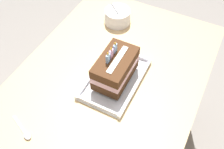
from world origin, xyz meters
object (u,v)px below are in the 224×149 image
Objects in this scene: birthday_cake at (116,68)px; bowl_stack at (117,16)px; foil_tray at (115,79)px; serving_spoon_near_tray at (26,133)px.

bowl_stack is (0.35, 0.16, -0.05)m from birthday_cake.
foil_tray is 2.37× the size of bowl_stack.
bowl_stack is (0.35, 0.16, 0.03)m from foil_tray.
foil_tray reaches higher than serving_spoon_near_tray.
bowl_stack is 1.10× the size of serving_spoon_near_tray.
birthday_cake is at bearing -25.98° from serving_spoon_near_tray.
serving_spoon_near_tray is at bearing 154.01° from foil_tray.
foil_tray is 2.61× the size of serving_spoon_near_tray.
bowl_stack reaches higher than serving_spoon_near_tray.
serving_spoon_near_tray is (-0.72, 0.02, -0.03)m from bowl_stack.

